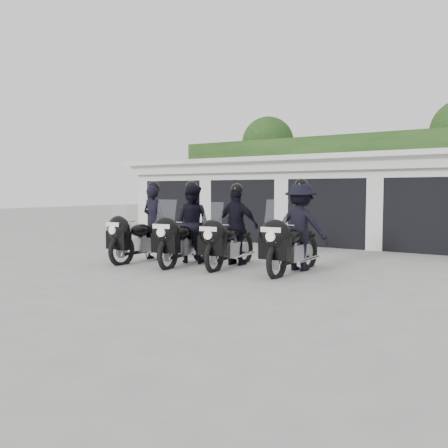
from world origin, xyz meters
The scene contains 7 objects.
ground centered at (0.00, 0.00, 0.00)m, with size 80.00×80.00×0.00m, color #9F9F9A.
garage_block centered at (0.00, 8.06, 1.42)m, with size 16.40×6.80×2.96m.
background_vegetation centered at (0.37, 12.92, 2.77)m, with size 20.00×3.90×5.80m.
police_bike_a centered at (-2.87, 0.13, 0.84)m, with size 0.79×2.43×2.12m.
police_bike_b centered at (-1.67, 0.35, 0.89)m, with size 1.06×2.43×2.12m.
police_bike_c centered at (-0.51, 0.63, 0.87)m, with size 1.16×2.36×2.05m.
police_bike_d centered at (1.09, 0.75, 0.92)m, with size 1.30×2.47×2.15m.
Camera 1 is at (5.40, -9.03, 1.81)m, focal length 38.00 mm.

